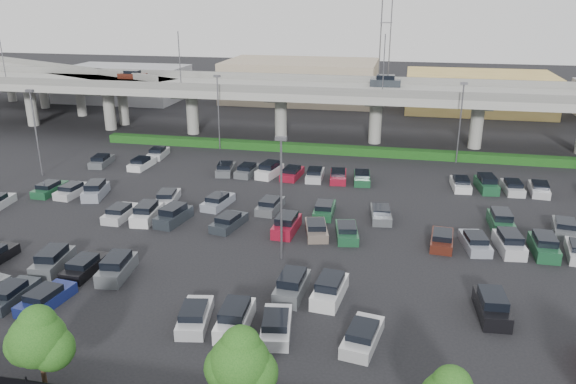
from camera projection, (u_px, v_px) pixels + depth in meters
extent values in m
plane|color=black|center=(300.00, 222.00, 53.50)|extent=(280.00, 280.00, 0.00)
cube|color=gray|center=(342.00, 92.00, 80.61)|extent=(150.00, 13.00, 1.10)
cube|color=slate|center=(337.00, 92.00, 74.50)|extent=(150.00, 0.50, 1.00)
cube|color=slate|center=(347.00, 79.00, 86.03)|extent=(150.00, 0.50, 1.00)
cylinder|color=gray|center=(31.00, 105.00, 91.86)|extent=(1.80, 1.80, 6.70)
cube|color=slate|center=(28.00, 86.00, 90.81)|extent=(2.60, 9.75, 0.50)
cylinder|color=gray|center=(109.00, 109.00, 89.13)|extent=(1.80, 1.80, 6.70)
cube|color=slate|center=(107.00, 89.00, 88.08)|extent=(2.60, 9.75, 0.50)
cylinder|color=gray|center=(192.00, 112.00, 86.40)|extent=(1.80, 1.80, 6.70)
cube|color=slate|center=(191.00, 92.00, 85.35)|extent=(2.60, 9.75, 0.50)
cylinder|color=gray|center=(281.00, 116.00, 83.67)|extent=(1.80, 1.80, 6.70)
cube|color=slate|center=(281.00, 95.00, 82.62)|extent=(2.60, 9.75, 0.50)
cylinder|color=gray|center=(375.00, 120.00, 80.93)|extent=(1.80, 1.80, 6.70)
cube|color=slate|center=(377.00, 99.00, 79.89)|extent=(2.60, 9.75, 0.50)
cylinder|color=gray|center=(477.00, 125.00, 78.20)|extent=(1.80, 1.80, 6.70)
cube|color=slate|center=(479.00, 102.00, 77.15)|extent=(2.60, 9.75, 0.50)
cube|color=#4B1D14|center=(133.00, 76.00, 89.69)|extent=(4.40, 1.82, 0.82)
cube|color=black|center=(132.00, 72.00, 89.49)|extent=(2.30, 1.60, 0.50)
cube|color=#262B31|center=(385.00, 83.00, 81.85)|extent=(4.40, 1.82, 1.05)
cube|color=black|center=(386.00, 77.00, 81.58)|extent=(2.60, 1.60, 0.65)
cylinder|color=#55545A|center=(2.00, 57.00, 83.23)|extent=(0.14, 0.14, 8.00)
cylinder|color=#55545A|center=(180.00, 61.00, 77.76)|extent=(0.14, 0.14, 8.00)
cylinder|color=#55545A|center=(384.00, 66.00, 72.30)|extent=(0.14, 0.14, 8.00)
cube|color=gray|center=(61.00, 72.00, 100.91)|extent=(50.93, 30.13, 1.10)
cube|color=slate|center=(60.00, 67.00, 100.56)|extent=(47.34, 22.43, 1.00)
cylinder|color=gray|center=(10.00, 85.00, 112.97)|extent=(1.60, 1.60, 6.70)
cylinder|color=gray|center=(43.00, 90.00, 106.17)|extent=(1.60, 1.60, 6.70)
cylinder|color=gray|center=(80.00, 97.00, 99.37)|extent=(1.60, 1.60, 6.70)
cylinder|color=gray|center=(123.00, 105.00, 92.57)|extent=(1.60, 1.60, 6.70)
cube|color=#113910|center=(334.00, 150.00, 76.38)|extent=(66.00, 1.60, 1.10)
cylinder|color=#332316|center=(44.00, 377.00, 30.33)|extent=(0.26, 0.26, 1.96)
sphere|color=#184813|center=(38.00, 339.00, 29.53)|extent=(3.04, 3.04, 3.04)
sphere|color=#184813|center=(52.00, 349.00, 29.67)|extent=(2.39, 2.39, 2.39)
sphere|color=#184813|center=(28.00, 344.00, 29.68)|extent=(2.39, 2.39, 2.39)
sphere|color=#184813|center=(37.00, 324.00, 29.34)|extent=(2.06, 2.06, 2.06)
sphere|color=#184813|center=(240.00, 362.00, 27.64)|extent=(3.07, 3.07, 3.07)
sphere|color=#184813|center=(254.00, 372.00, 27.78)|extent=(2.41, 2.41, 2.41)
sphere|color=#184813|center=(228.00, 367.00, 27.79)|extent=(2.41, 2.41, 2.41)
sphere|color=#184813|center=(241.00, 346.00, 27.45)|extent=(2.08, 2.08, 2.08)
cube|color=#262B31|center=(12.00, 296.00, 39.67)|extent=(1.87, 4.42, 0.82)
cube|color=black|center=(8.00, 289.00, 39.27)|extent=(1.63, 2.32, 0.50)
cube|color=navy|center=(46.00, 300.00, 39.13)|extent=(2.33, 4.58, 0.82)
cube|color=black|center=(43.00, 293.00, 38.74)|extent=(1.86, 2.47, 0.50)
cube|color=silver|center=(195.00, 317.00, 36.98)|extent=(2.56, 4.65, 0.82)
cube|color=black|center=(194.00, 311.00, 36.59)|extent=(1.98, 2.54, 0.50)
cube|color=white|center=(235.00, 321.00, 36.41)|extent=(2.01, 4.48, 1.05)
cube|color=black|center=(235.00, 310.00, 36.13)|extent=(1.72, 2.67, 0.65)
cube|color=silver|center=(276.00, 327.00, 35.91)|extent=(2.48, 4.63, 0.82)
cube|color=black|center=(276.00, 320.00, 35.52)|extent=(1.94, 2.52, 0.50)
cube|color=#BDBCBF|center=(362.00, 337.00, 34.84)|extent=(2.54, 4.64, 0.82)
cube|color=black|center=(363.00, 330.00, 34.44)|extent=(1.97, 2.54, 0.50)
cube|color=#54575B|center=(53.00, 263.00, 44.24)|extent=(2.32, 4.58, 1.05)
cube|color=black|center=(52.00, 253.00, 43.97)|extent=(1.89, 2.77, 0.65)
cube|color=black|center=(85.00, 267.00, 43.74)|extent=(1.91, 4.44, 0.82)
cube|color=black|center=(83.00, 261.00, 43.35)|extent=(1.65, 2.33, 0.50)
cube|color=#54575B|center=(117.00, 270.00, 43.17)|extent=(2.27, 4.57, 1.05)
cube|color=black|center=(116.00, 260.00, 42.89)|extent=(1.86, 2.75, 0.65)
cube|color=#54575B|center=(292.00, 288.00, 40.48)|extent=(2.05, 4.49, 1.05)
cube|color=black|center=(292.00, 278.00, 40.21)|extent=(1.74, 2.68, 0.65)
cube|color=white|center=(330.00, 292.00, 39.95)|extent=(2.29, 4.57, 1.05)
cube|color=black|center=(330.00, 281.00, 39.67)|extent=(1.88, 2.76, 0.65)
cube|color=black|center=(492.00, 309.00, 37.80)|extent=(2.14, 4.52, 1.05)
cube|color=black|center=(493.00, 298.00, 37.53)|extent=(1.79, 2.71, 0.65)
cube|color=silver|center=(121.00, 214.00, 54.43)|extent=(1.89, 4.43, 0.82)
cube|color=black|center=(119.00, 209.00, 54.03)|extent=(1.64, 2.32, 0.50)
cube|color=white|center=(147.00, 215.00, 53.85)|extent=(2.18, 4.54, 1.05)
cube|color=black|center=(146.00, 207.00, 53.58)|extent=(1.81, 2.73, 0.65)
cube|color=#262B31|center=(174.00, 217.00, 53.32)|extent=(2.50, 4.63, 1.05)
cube|color=black|center=(173.00, 209.00, 53.04)|extent=(2.00, 2.82, 0.65)
cube|color=#262B31|center=(229.00, 223.00, 52.28)|extent=(2.68, 4.68, 0.82)
cube|color=black|center=(228.00, 217.00, 51.89)|extent=(2.04, 2.58, 0.50)
cube|color=maroon|center=(287.00, 226.00, 51.17)|extent=(2.05, 4.49, 1.05)
cube|color=black|center=(287.00, 218.00, 50.90)|extent=(1.73, 2.68, 0.65)
cube|color=#6E6156|center=(316.00, 230.00, 50.67)|extent=(2.81, 4.70, 0.82)
cube|color=black|center=(316.00, 225.00, 50.28)|extent=(2.10, 2.61, 0.50)
cube|color=#1D5130|center=(347.00, 233.00, 50.13)|extent=(2.59, 4.66, 0.82)
cube|color=black|center=(347.00, 227.00, 49.74)|extent=(1.99, 2.55, 0.50)
cube|color=#4B1D14|center=(442.00, 241.00, 48.52)|extent=(2.16, 4.53, 0.82)
cube|color=black|center=(443.00, 235.00, 48.13)|extent=(1.78, 2.42, 0.50)
cube|color=gray|center=(475.00, 243.00, 47.99)|extent=(2.53, 4.64, 0.82)
cube|color=black|center=(476.00, 237.00, 47.60)|extent=(1.96, 2.53, 0.50)
cube|color=silver|center=(509.00, 245.00, 47.41)|extent=(2.33, 4.58, 1.05)
cube|color=black|center=(510.00, 236.00, 47.14)|extent=(1.90, 2.77, 0.65)
cube|color=#1D5130|center=(544.00, 248.00, 46.88)|extent=(1.84, 4.41, 1.05)
cube|color=black|center=(545.00, 239.00, 46.60)|extent=(1.62, 2.61, 0.65)
cube|color=#1D5130|center=(50.00, 190.00, 61.19)|extent=(1.90, 4.43, 0.82)
cube|color=black|center=(48.00, 185.00, 60.79)|extent=(1.65, 2.33, 0.50)
cube|color=#BDBCBF|center=(73.00, 191.00, 60.65)|extent=(2.16, 4.53, 0.82)
cube|color=black|center=(71.00, 186.00, 60.26)|extent=(1.78, 2.42, 0.50)
cube|color=gray|center=(96.00, 192.00, 60.07)|extent=(2.74, 4.69, 1.05)
cube|color=black|center=(95.00, 185.00, 59.80)|extent=(2.13, 2.89, 0.65)
cube|color=silver|center=(168.00, 199.00, 58.50)|extent=(2.54, 4.64, 0.82)
cube|color=black|center=(167.00, 193.00, 58.11)|extent=(1.97, 2.54, 0.50)
cube|color=gray|center=(218.00, 202.00, 57.43)|extent=(2.50, 4.63, 0.82)
cube|color=black|center=(217.00, 197.00, 57.04)|extent=(1.95, 2.53, 0.50)
cube|color=#54575B|center=(270.00, 206.00, 56.36)|extent=(2.19, 4.54, 0.82)
cube|color=black|center=(270.00, 201.00, 55.96)|extent=(1.79, 2.43, 0.50)
cube|color=#1D5130|center=(324.00, 210.00, 55.28)|extent=(1.92, 4.44, 0.82)
cube|color=black|center=(324.00, 205.00, 54.89)|extent=(1.65, 2.33, 0.50)
cube|color=#54575B|center=(381.00, 215.00, 54.21)|extent=(2.34, 4.59, 0.82)
cube|color=black|center=(381.00, 209.00, 53.82)|extent=(1.87, 2.48, 0.50)
cube|color=#1D5130|center=(500.00, 223.00, 52.03)|extent=(2.03, 4.48, 1.05)
cube|color=black|center=(502.00, 214.00, 51.75)|extent=(1.72, 2.67, 0.65)
cube|color=#54575B|center=(564.00, 229.00, 50.99)|extent=(2.44, 4.62, 0.82)
cube|color=black|center=(566.00, 223.00, 50.60)|extent=(1.92, 2.51, 0.50)
cube|color=#54575B|center=(102.00, 162.00, 71.33)|extent=(2.35, 4.59, 0.82)
cube|color=black|center=(100.00, 157.00, 70.94)|extent=(1.87, 2.48, 0.50)
cube|color=white|center=(142.00, 164.00, 70.26)|extent=(1.93, 4.44, 0.82)
cube|color=black|center=(141.00, 160.00, 69.87)|extent=(1.66, 2.34, 0.50)
cube|color=#54575B|center=(226.00, 170.00, 68.11)|extent=(2.43, 4.61, 0.82)
cube|color=black|center=(225.00, 165.00, 67.72)|extent=(1.91, 2.51, 0.50)
cube|color=#54575B|center=(247.00, 171.00, 67.58)|extent=(2.24, 4.56, 0.82)
cube|color=black|center=(247.00, 167.00, 67.18)|extent=(1.82, 2.44, 0.50)
cube|color=white|center=(270.00, 172.00, 67.00)|extent=(2.70, 4.68, 1.05)
cube|color=black|center=(270.00, 165.00, 66.73)|extent=(2.11, 2.88, 0.65)
cube|color=maroon|center=(292.00, 174.00, 66.50)|extent=(2.23, 4.55, 0.82)
cube|color=black|center=(292.00, 169.00, 66.11)|extent=(1.81, 2.44, 0.50)
cube|color=silver|center=(315.00, 175.00, 65.97)|extent=(2.04, 4.49, 0.82)
cube|color=black|center=(315.00, 171.00, 65.57)|extent=(1.71, 2.38, 0.50)
cube|color=maroon|center=(338.00, 177.00, 65.43)|extent=(2.26, 4.56, 0.82)
cube|color=black|center=(338.00, 172.00, 65.04)|extent=(1.83, 2.45, 0.50)
cube|color=#1D5130|center=(362.00, 178.00, 64.89)|extent=(2.24, 4.56, 0.82)
cube|color=black|center=(362.00, 174.00, 64.50)|extent=(1.82, 2.45, 0.50)
cube|color=white|center=(460.00, 185.00, 62.75)|extent=(2.12, 4.52, 0.82)
cube|color=black|center=(461.00, 180.00, 62.35)|extent=(1.76, 2.41, 0.50)
cube|color=#1D5130|center=(486.00, 185.00, 62.17)|extent=(2.39, 4.60, 1.05)
cube|color=black|center=(487.00, 178.00, 61.90)|extent=(1.93, 2.79, 0.65)
cube|color=#BDBCBF|center=(512.00, 188.00, 61.68)|extent=(2.11, 4.51, 0.82)
cube|color=black|center=(513.00, 183.00, 61.28)|extent=(1.75, 2.40, 0.50)
cube|color=#BDBCBF|center=(539.00, 190.00, 61.14)|extent=(2.12, 4.52, 0.82)
cube|color=black|center=(540.00, 185.00, 60.74)|extent=(1.76, 2.41, 0.50)
cube|color=#BDBCBF|center=(159.00, 154.00, 74.87)|extent=(2.25, 4.56, 0.82)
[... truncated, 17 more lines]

